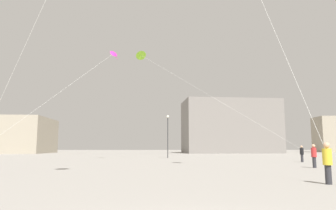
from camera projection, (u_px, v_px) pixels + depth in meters
name	position (u px, v px, depth m)	size (l,w,h in m)	color
person_in_red	(314.00, 155.00, 23.66)	(0.38, 0.38, 1.76)	#2D2D33
person_in_black	(302.00, 153.00, 32.42)	(0.37, 0.37, 1.69)	#2D2D33
person_in_yellow	(327.00, 161.00, 13.38)	(0.38, 0.38, 1.76)	#2D2D33
kite_magenta_diamond	(112.00, 55.00, 37.81)	(8.31, 13.90, 11.90)	#D12899
kite_lime_diamond	(142.00, 56.00, 41.37)	(17.99, 8.68, 12.76)	#8CD12D
building_left_hall	(12.00, 135.00, 77.80)	(18.32, 18.22, 8.64)	#A39984
building_centre_hall	(230.00, 127.00, 79.36)	(23.91, 14.06, 13.08)	gray
lamppost_east	(168.00, 130.00, 44.77)	(0.36, 0.36, 6.01)	#2D2D30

